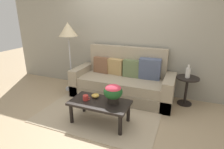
{
  "coord_description": "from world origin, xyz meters",
  "views": [
    {
      "loc": [
        1.39,
        -2.79,
        1.86
      ],
      "look_at": [
        0.13,
        0.28,
        0.72
      ],
      "focal_mm": 29.38,
      "sensor_mm": 36.0,
      "label": 1
    }
  ],
  "objects_px": {
    "couch": "(123,82)",
    "table_vase": "(188,73)",
    "side_table": "(187,86)",
    "floor_lamp": "(68,34)",
    "coffee_mug": "(86,98)",
    "potted_plant": "(113,92)",
    "coffee_table": "(100,105)",
    "snack_bowl": "(95,96)"
  },
  "relations": [
    {
      "from": "coffee_table",
      "to": "snack_bowl",
      "type": "bearing_deg",
      "value": 140.93
    },
    {
      "from": "snack_bowl",
      "to": "potted_plant",
      "type": "bearing_deg",
      "value": -8.31
    },
    {
      "from": "snack_bowl",
      "to": "floor_lamp",
      "type": "bearing_deg",
      "value": 140.43
    },
    {
      "from": "floor_lamp",
      "to": "table_vase",
      "type": "xyz_separation_m",
      "value": [
        2.65,
        0.2,
        -0.68
      ]
    },
    {
      "from": "floor_lamp",
      "to": "snack_bowl",
      "type": "xyz_separation_m",
      "value": [
        1.16,
        -0.96,
        -0.95
      ]
    },
    {
      "from": "couch",
      "to": "side_table",
      "type": "relative_size",
      "value": 3.76
    },
    {
      "from": "table_vase",
      "to": "potted_plant",
      "type": "bearing_deg",
      "value": -132.99
    },
    {
      "from": "side_table",
      "to": "floor_lamp",
      "type": "xyz_separation_m",
      "value": [
        -2.67,
        -0.22,
        0.97
      ]
    },
    {
      "from": "floor_lamp",
      "to": "snack_bowl",
      "type": "height_order",
      "value": "floor_lamp"
    },
    {
      "from": "potted_plant",
      "to": "coffee_mug",
      "type": "xyz_separation_m",
      "value": [
        -0.47,
        -0.1,
        -0.15
      ]
    },
    {
      "from": "side_table",
      "to": "coffee_mug",
      "type": "bearing_deg",
      "value": -140.45
    },
    {
      "from": "side_table",
      "to": "potted_plant",
      "type": "height_order",
      "value": "potted_plant"
    },
    {
      "from": "side_table",
      "to": "floor_lamp",
      "type": "relative_size",
      "value": 0.37
    },
    {
      "from": "coffee_table",
      "to": "potted_plant",
      "type": "relative_size",
      "value": 3.21
    },
    {
      "from": "side_table",
      "to": "snack_bowl",
      "type": "distance_m",
      "value": 1.91
    },
    {
      "from": "couch",
      "to": "side_table",
      "type": "xyz_separation_m",
      "value": [
        1.34,
        0.13,
        0.07
      ]
    },
    {
      "from": "couch",
      "to": "coffee_mug",
      "type": "height_order",
      "value": "couch"
    },
    {
      "from": "couch",
      "to": "floor_lamp",
      "type": "height_order",
      "value": "floor_lamp"
    },
    {
      "from": "floor_lamp",
      "to": "potted_plant",
      "type": "height_order",
      "value": "floor_lamp"
    },
    {
      "from": "snack_bowl",
      "to": "table_vase",
      "type": "relative_size",
      "value": 0.53
    },
    {
      "from": "coffee_mug",
      "to": "floor_lamp",
      "type": "bearing_deg",
      "value": 133.37
    },
    {
      "from": "side_table",
      "to": "coffee_mug",
      "type": "height_order",
      "value": "side_table"
    },
    {
      "from": "couch",
      "to": "potted_plant",
      "type": "relative_size",
      "value": 7.04
    },
    {
      "from": "side_table",
      "to": "potted_plant",
      "type": "xyz_separation_m",
      "value": [
        -1.14,
        -1.23,
        0.18
      ]
    },
    {
      "from": "coffee_table",
      "to": "side_table",
      "type": "relative_size",
      "value": 1.72
    },
    {
      "from": "couch",
      "to": "coffee_mug",
      "type": "bearing_deg",
      "value": -102.77
    },
    {
      "from": "coffee_table",
      "to": "floor_lamp",
      "type": "relative_size",
      "value": 0.63
    },
    {
      "from": "couch",
      "to": "table_vase",
      "type": "xyz_separation_m",
      "value": [
        1.33,
        0.11,
        0.36
      ]
    },
    {
      "from": "coffee_table",
      "to": "potted_plant",
      "type": "distance_m",
      "value": 0.34
    },
    {
      "from": "side_table",
      "to": "floor_lamp",
      "type": "distance_m",
      "value": 2.85
    },
    {
      "from": "side_table",
      "to": "snack_bowl",
      "type": "bearing_deg",
      "value": -142.03
    },
    {
      "from": "floor_lamp",
      "to": "table_vase",
      "type": "distance_m",
      "value": 2.75
    },
    {
      "from": "potted_plant",
      "to": "floor_lamp",
      "type": "bearing_deg",
      "value": 146.41
    },
    {
      "from": "table_vase",
      "to": "snack_bowl",
      "type": "bearing_deg",
      "value": -142.17
    },
    {
      "from": "table_vase",
      "to": "side_table",
      "type": "bearing_deg",
      "value": 51.34
    },
    {
      "from": "side_table",
      "to": "snack_bowl",
      "type": "xyz_separation_m",
      "value": [
        -1.51,
        -1.18,
        0.03
      ]
    },
    {
      "from": "floor_lamp",
      "to": "coffee_mug",
      "type": "bearing_deg",
      "value": -46.63
    },
    {
      "from": "table_vase",
      "to": "couch",
      "type": "bearing_deg",
      "value": -175.12
    },
    {
      "from": "coffee_table",
      "to": "side_table",
      "type": "height_order",
      "value": "side_table"
    },
    {
      "from": "coffee_table",
      "to": "side_table",
      "type": "xyz_separation_m",
      "value": [
        1.37,
        1.29,
        0.07
      ]
    },
    {
      "from": "coffee_table",
      "to": "potted_plant",
      "type": "xyz_separation_m",
      "value": [
        0.22,
        0.06,
        0.25
      ]
    },
    {
      "from": "potted_plant",
      "to": "couch",
      "type": "bearing_deg",
      "value": 100.14
    }
  ]
}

